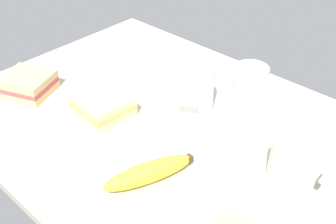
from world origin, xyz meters
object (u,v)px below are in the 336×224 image
Objects in this scene: sandwich_main at (28,84)px; sandwich_side at (103,104)px; coffee_mug_black at (192,88)px; coffee_mug_milky at (295,161)px; paper_napkin at (131,55)px; banana at (149,172)px; glass_of_milk at (249,88)px.

sandwich_main is 19.73cm from sandwich_side.
coffee_mug_black is 1.11× the size of coffee_mug_milky.
paper_napkin is at bearing 167.38° from coffee_mug_milky.
coffee_mug_milky is at bearing 42.92° from banana.
sandwich_main is (-31.43, -20.32, -3.12)cm from coffee_mug_black.
banana is at bearing -1.41° from sandwich_main.
sandwich_side is 22.51cm from banana.
coffee_mug_black is 1.28× the size of glass_of_milk.
glass_of_milk is at bearing 91.05° from banana.
sandwich_main is 0.79× the size of banana.
coffee_mug_black is 0.72× the size of paper_napkin.
sandwich_side is at bearing -56.19° from paper_napkin.
glass_of_milk is at bearing 51.48° from coffee_mug_black.
coffee_mug_milky is at bearing -12.62° from paper_napkin.
banana is at bearing -19.20° from sandwich_side.
coffee_mug_black reaches higher than glass_of_milk.
coffee_mug_milky is 0.65× the size of paper_napkin.
sandwich_main is 1.46× the size of glass_of_milk.
coffee_mug_milky is 24.74cm from banana.
glass_of_milk reaches higher than sandwich_main.
sandwich_side is at bearing -132.57° from coffee_mug_black.
coffee_mug_milky is 40.43cm from sandwich_side.
sandwich_main is 0.82× the size of paper_napkin.
sandwich_main reaches higher than paper_napkin.
sandwich_side is at bearing -130.94° from glass_of_milk.
coffee_mug_black is 0.88× the size of sandwich_main.
coffee_mug_black is 37.55cm from sandwich_main.
sandwich_main is at bearing -161.01° from sandwich_side.
sandwich_main is 49.67cm from glass_of_milk.
coffee_mug_black is 28.54cm from paper_napkin.
coffee_mug_black reaches higher than banana.
sandwich_main is (-57.93, -15.77, -2.22)cm from coffee_mug_milky.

